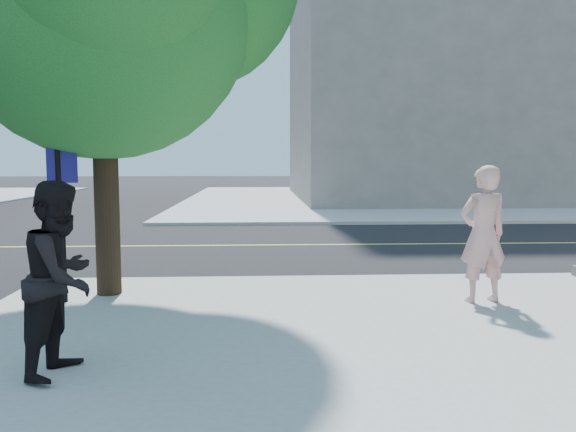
{
  "coord_description": "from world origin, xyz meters",
  "views": [
    {
      "loc": [
        2.8,
        -10.15,
        2.17
      ],
      "look_at": [
        3.27,
        -1.14,
        1.3
      ],
      "focal_mm": 36.14,
      "sensor_mm": 36.0,
      "label": 1
    }
  ],
  "objects": [
    {
      "name": "sidewalk_ne",
      "position": [
        13.5,
        21.5,
        0.06
      ],
      "size": [
        29.0,
        25.0,
        0.12
      ],
      "primitive_type": "cube",
      "color": "#ABABAB",
      "rests_on": "ground"
    },
    {
      "name": "pedestrian",
      "position": [
        0.92,
        -4.58,
        1.05
      ],
      "size": [
        0.86,
        1.02,
        1.86
      ],
      "primitive_type": "imported",
      "rotation": [
        0.0,
        0.0,
        1.38
      ],
      "color": "black",
      "rests_on": "sidewalk_se"
    },
    {
      "name": "ground",
      "position": [
        0.0,
        0.0,
        0.0
      ],
      "size": [
        140.0,
        140.0,
        0.0
      ],
      "primitive_type": "plane",
      "color": "black",
      "rests_on": "ground"
    },
    {
      "name": "road_ew",
      "position": [
        0.0,
        4.5,
        0.01
      ],
      "size": [
        140.0,
        9.0,
        0.01
      ],
      "primitive_type": "cube",
      "color": "black",
      "rests_on": "ground"
    },
    {
      "name": "man_on_phone",
      "position": [
        6.03,
        -2.04,
        1.11
      ],
      "size": [
        0.79,
        0.59,
        1.98
      ],
      "primitive_type": "imported",
      "rotation": [
        0.0,
        0.0,
        3.31
      ],
      "color": "#D69C94",
      "rests_on": "sidewalk_se"
    },
    {
      "name": "filler_ne",
      "position": [
        14.0,
        22.0,
        7.12
      ],
      "size": [
        18.0,
        16.0,
        14.0
      ],
      "primitive_type": "cube",
      "color": "slate",
      "rests_on": "sidewalk_ne"
    }
  ]
}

